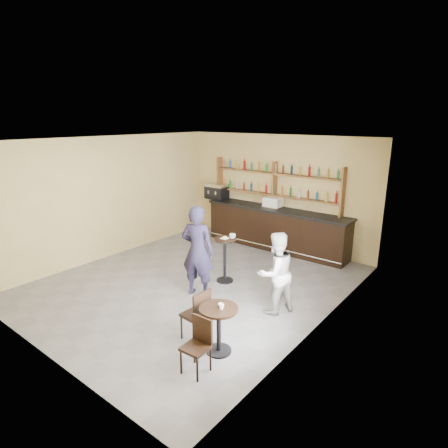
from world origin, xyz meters
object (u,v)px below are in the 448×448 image
Objects in this scene: espresso_machine at (217,191)px; cafe_table at (219,330)px; chair_south at (196,347)px; patron_second at (276,273)px; pedestal_table at (225,260)px; chair_west at (195,314)px; pastry_case at (273,203)px; man_main at (198,251)px; bar_counter at (275,229)px.

cafe_table is at bearing -48.98° from espresso_machine.
chair_south is 0.52× the size of patron_second.
espresso_machine is 0.65× the size of pedestal_table.
pedestal_table reaches higher than chair_south.
chair_west reaches higher than cafe_table.
pastry_case is 0.26× the size of man_main.
pastry_case is at bearing 97.71° from pedestal_table.
pastry_case is at bearing 180.00° from bar_counter.
chair_south is (1.91, -5.47, -0.17)m from bar_counter.
bar_counter is 6.43× the size of espresso_machine.
pedestal_table is at bearing -46.38° from espresso_machine.
chair_west is at bearing -70.32° from pastry_case.
patron_second is (1.66, 0.37, -0.17)m from man_main.
espresso_machine is at bearing -73.31° from man_main.
chair_west is (3.48, -4.82, -0.96)m from espresso_machine.
cafe_table is (1.97, -4.87, -0.94)m from pastry_case.
patron_second is at bearing -59.39° from bar_counter.
man_main is at bearing 128.45° from chair_south.
espresso_machine is 6.40m from cafe_table.
chair_south is (1.65, -2.80, -0.10)m from pedestal_table.
pastry_case reaches higher than cafe_table.
pastry_case is 0.65× the size of cafe_table.
man_main is 1.70m from patron_second.
patron_second is (0.02, 1.69, 0.41)m from cafe_table.
bar_counter is at bearing -126.22° from patron_second.
pedestal_table is at bearing -84.20° from patron_second.
bar_counter is 5.00m from chair_west.
patron_second reaches higher than bar_counter.
pedestal_table is at bearing -78.99° from pastry_case.
espresso_machine is 0.86× the size of cafe_table.
chair_west is at bearing 129.90° from chair_south.
pedestal_table is 0.99m from man_main.
chair_south is 2.32m from patron_second.
pastry_case is 0.32× the size of patron_second.
chair_west reaches higher than chair_south.
man_main is 2.61m from chair_south.
bar_counter reaches higher than cafe_table.
man_main is 1.21× the size of patron_second.
pedestal_table is 0.64× the size of patron_second.
espresso_machine reaches higher than pastry_case.
chair_west is (1.42, -4.82, -0.87)m from pastry_case.
patron_second reaches higher than cafe_table.
chair_south is at bearing 47.68° from chair_west.
espresso_machine reaches higher than bar_counter.
pedestal_table is (0.26, -2.67, -0.07)m from bar_counter.
chair_west is at bearing -63.84° from pedestal_table.
pedestal_table is (0.36, -2.67, -0.81)m from pastry_case.
man_main is 2.18m from cafe_table.
bar_counter is 4.71× the size of chair_west.
cafe_table is at bearing 123.76° from man_main.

